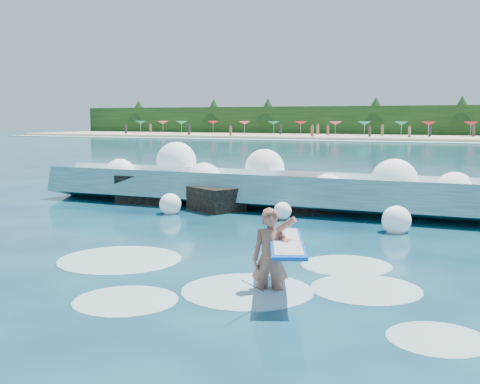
# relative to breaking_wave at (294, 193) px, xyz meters

# --- Properties ---
(ground) EXTENTS (200.00, 200.00, 0.00)m
(ground) POSITION_rel_breaking_wave_xyz_m (-1.07, -7.30, -0.56)
(ground) COLOR #071F3D
(ground) RESTS_ON ground
(beach) EXTENTS (140.00, 20.00, 0.40)m
(beach) POSITION_rel_breaking_wave_xyz_m (-1.07, 70.70, -0.36)
(beach) COLOR tan
(beach) RESTS_ON ground
(wet_band) EXTENTS (140.00, 5.00, 0.08)m
(wet_band) POSITION_rel_breaking_wave_xyz_m (-1.07, 59.70, -0.52)
(wet_band) COLOR silver
(wet_band) RESTS_ON ground
(treeline) EXTENTS (140.00, 4.00, 5.00)m
(treeline) POSITION_rel_breaking_wave_xyz_m (-1.07, 80.70, 1.94)
(treeline) COLOR black
(treeline) RESTS_ON ground
(breaking_wave) EXTENTS (18.60, 2.87, 1.60)m
(breaking_wave) POSITION_rel_breaking_wave_xyz_m (0.00, 0.00, 0.00)
(breaking_wave) COLOR teal
(breaking_wave) RESTS_ON ground
(rock_cluster) EXTENTS (8.05, 3.24, 1.30)m
(rock_cluster) POSITION_rel_breaking_wave_xyz_m (-2.62, -0.58, -0.15)
(rock_cluster) COLOR black
(rock_cluster) RESTS_ON ground
(surfer_with_board) EXTENTS (1.47, 2.96, 1.82)m
(surfer_with_board) POSITION_rel_breaking_wave_xyz_m (2.98, -9.43, 0.11)
(surfer_with_board) COLOR #945645
(surfer_with_board) RESTS_ON ground
(wave_spray) EXTENTS (15.01, 4.55, 2.25)m
(wave_spray) POSITION_rel_breaking_wave_xyz_m (-0.07, -0.04, 0.47)
(wave_spray) COLOR white
(wave_spray) RESTS_ON ground
(surf_foam) EXTENTS (8.98, 5.81, 0.14)m
(surf_foam) POSITION_rel_breaking_wave_xyz_m (1.72, -8.91, -0.56)
(surf_foam) COLOR silver
(surf_foam) RESTS_ON ground
(beach_umbrellas) EXTENTS (110.58, 6.63, 0.50)m
(beach_umbrellas) POSITION_rel_breaking_wave_xyz_m (-1.11, 72.55, 1.69)
(beach_umbrellas) COLOR #15887A
(beach_umbrellas) RESTS_ON ground
(beachgoers) EXTENTS (103.59, 13.83, 1.93)m
(beachgoers) POSITION_rel_breaking_wave_xyz_m (-2.90, 68.54, 0.53)
(beachgoers) COLOR #3F332D
(beachgoers) RESTS_ON ground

